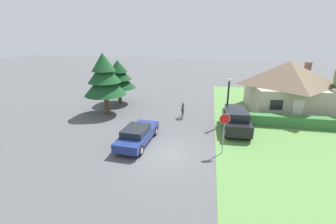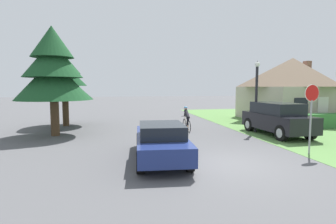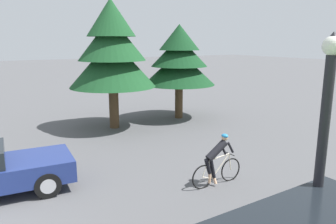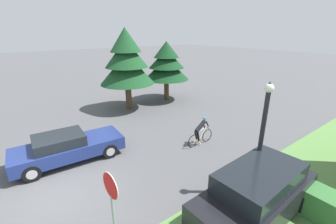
{
  "view_description": "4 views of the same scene",
  "coord_description": "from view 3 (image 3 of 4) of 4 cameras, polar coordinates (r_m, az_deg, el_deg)",
  "views": [
    {
      "loc": [
        2.75,
        -13.07,
        7.41
      ],
      "look_at": [
        -0.61,
        4.98,
        1.2
      ],
      "focal_mm": 24.0,
      "sensor_mm": 36.0,
      "label": 1
    },
    {
      "loc": [
        -3.54,
        -8.44,
        2.67
      ],
      "look_at": [
        -0.99,
        5.66,
        1.32
      ],
      "focal_mm": 28.0,
      "sensor_mm": 36.0,
      "label": 2
    },
    {
      "loc": [
        7.38,
        1.34,
        4.09
      ],
      "look_at": [
        -2.33,
        7.01,
        1.65
      ],
      "focal_mm": 35.0,
      "sensor_mm": 36.0,
      "label": 3
    },
    {
      "loc": [
        7.94,
        -0.83,
        5.72
      ],
      "look_at": [
        -1.63,
        6.45,
        1.36
      ],
      "focal_mm": 24.0,
      "sensor_mm": 36.0,
      "label": 4
    }
  ],
  "objects": [
    {
      "name": "conifer_tall_far",
      "position": [
        17.4,
        1.95,
        9.17
      ],
      "size": [
        3.79,
        3.79,
        4.95
      ],
      "color": "#4C3823",
      "rests_on": "ground"
    },
    {
      "name": "cyclist",
      "position": [
        9.6,
        8.53,
        -8.42
      ],
      "size": [
        0.44,
        1.76,
        1.51
      ],
      "rotation": [
        0.0,
        0.0,
        1.59
      ],
      "color": "black",
      "rests_on": "ground"
    },
    {
      "name": "street_lamp",
      "position": [
        5.7,
        25.24,
        -5.61
      ],
      "size": [
        0.3,
        0.3,
        4.23
      ],
      "color": "black",
      "rests_on": "ground"
    },
    {
      "name": "conifer_tall_near",
      "position": [
        15.53,
        -9.74,
        10.6
      ],
      "size": [
        4.0,
        4.0,
        5.99
      ],
      "color": "#4C3823",
      "rests_on": "ground"
    }
  ]
}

